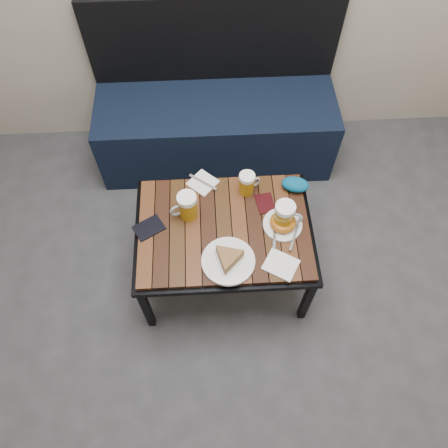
{
  "coord_description": "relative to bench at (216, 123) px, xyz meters",
  "views": [
    {
      "loc": [
        -0.11,
        -0.15,
        2.22
      ],
      "look_at": [
        -0.05,
        0.9,
        0.5
      ],
      "focal_mm": 35.0,
      "sensor_mm": 36.0,
      "label": 1
    }
  ],
  "objects": [
    {
      "name": "cafe_table",
      "position": [
        0.0,
        -0.87,
        0.16
      ],
      "size": [
        0.84,
        0.62,
        0.47
      ],
      "color": "black",
      "rests_on": "ground"
    },
    {
      "name": "beer_mug_left",
      "position": [
        -0.17,
        -0.79,
        0.27
      ],
      "size": [
        0.14,
        0.11,
        0.15
      ],
      "rotation": [
        0.0,
        0.0,
        3.41
      ],
      "color": "#9A6D0C",
      "rests_on": "cafe_table"
    },
    {
      "name": "room_shell",
      "position": [
        0.06,
        -1.26,
        1.48
      ],
      "size": [
        4.0,
        4.0,
        4.0
      ],
      "color": "gray",
      "rests_on": "ground"
    },
    {
      "name": "napkin_right",
      "position": [
        0.24,
        -1.08,
        0.2
      ],
      "size": [
        0.18,
        0.17,
        0.01
      ],
      "rotation": [
        0.0,
        0.0,
        -0.55
      ],
      "color": "white",
      "rests_on": "cafe_table"
    },
    {
      "name": "beer_mug_right",
      "position": [
        0.28,
        -0.86,
        0.27
      ],
      "size": [
        0.14,
        0.1,
        0.15
      ],
      "rotation": [
        0.0,
        0.0,
        -0.18
      ],
      "color": "#9A6D0C",
      "rests_on": "cafe_table"
    },
    {
      "name": "plate_pie",
      "position": [
        0.01,
        -1.05,
        0.23
      ],
      "size": [
        0.24,
        0.24,
        0.07
      ],
      "color": "white",
      "rests_on": "cafe_table"
    },
    {
      "name": "bench",
      "position": [
        0.0,
        0.0,
        0.0
      ],
      "size": [
        1.4,
        0.5,
        0.95
      ],
      "color": "black",
      "rests_on": "ground"
    },
    {
      "name": "napkin_left",
      "position": [
        -0.09,
        -0.61,
        0.2
      ],
      "size": [
        0.17,
        0.17,
        0.01
      ],
      "rotation": [
        0.0,
        0.0,
        0.83
      ],
      "color": "white",
      "rests_on": "cafe_table"
    },
    {
      "name": "passport_navy",
      "position": [
        -0.35,
        -0.85,
        0.2
      ],
      "size": [
        0.16,
        0.15,
        0.01
      ],
      "primitive_type": "cube",
      "rotation": [
        0.0,
        0.0,
        -1.04
      ],
      "color": "black",
      "rests_on": "cafe_table"
    },
    {
      "name": "knit_pouch",
      "position": [
        0.36,
        -0.66,
        0.23
      ],
      "size": [
        0.15,
        0.12,
        0.06
      ],
      "primitive_type": "ellipsoid",
      "rotation": [
        0.0,
        0.0,
        -0.27
      ],
      "color": "navy",
      "rests_on": "cafe_table"
    },
    {
      "name": "passport_burgundy",
      "position": [
        0.21,
        -0.74,
        0.2
      ],
      "size": [
        0.1,
        0.12,
        0.01
      ],
      "primitive_type": "cube",
      "rotation": [
        0.0,
        0.0,
        0.13
      ],
      "color": "black",
      "rests_on": "cafe_table"
    },
    {
      "name": "plate_bagel",
      "position": [
        0.28,
        -0.87,
        0.22
      ],
      "size": [
        0.19,
        0.24,
        0.05
      ],
      "color": "white",
      "rests_on": "cafe_table"
    },
    {
      "name": "beer_mug_centre",
      "position": [
        0.12,
        -0.66,
        0.26
      ],
      "size": [
        0.12,
        0.09,
        0.12
      ],
      "rotation": [
        0.0,
        0.0,
        0.35
      ],
      "color": "#9A6D0C",
      "rests_on": "cafe_table"
    }
  ]
}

